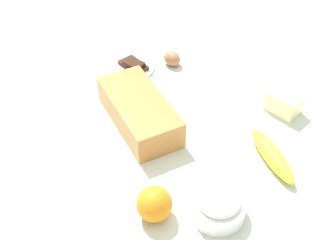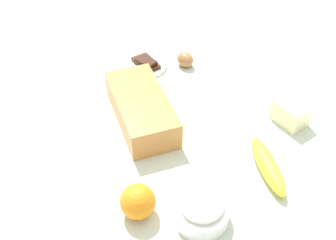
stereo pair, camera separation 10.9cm
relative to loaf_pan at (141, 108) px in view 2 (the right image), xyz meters
name	(u,v)px [view 2 (the right image)]	position (x,y,z in m)	size (l,w,h in m)	color
ground_plane	(168,134)	(0.08, 0.04, -0.05)	(2.40, 2.40, 0.02)	silver
loaf_pan	(141,108)	(0.00, 0.00, 0.00)	(0.30, 0.19, 0.08)	#B77A3D
flour_bowl	(202,210)	(0.35, -0.05, -0.01)	(0.12, 0.12, 0.07)	white
banana	(268,166)	(0.32, 0.16, -0.02)	(0.19, 0.04, 0.04)	yellow
orange_fruit	(138,202)	(0.26, -0.16, 0.00)	(0.08, 0.08, 0.08)	orange
butter_block	(290,113)	(0.22, 0.33, -0.01)	(0.09, 0.06, 0.06)	#F4EDB2
egg_near_butter	(185,59)	(-0.15, 0.25, -0.02)	(0.05, 0.05, 0.06)	#A36D42
chocolate_plate	(146,65)	(-0.21, 0.14, -0.03)	(0.13, 0.13, 0.03)	white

